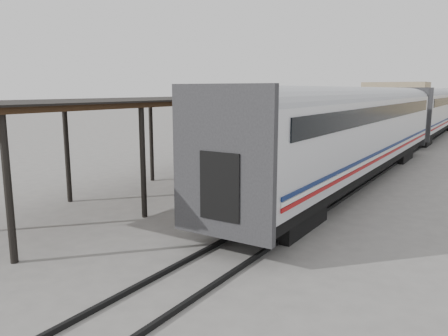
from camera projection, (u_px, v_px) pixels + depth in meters
ground at (207, 210)px, 16.64m from camera, size 160.00×160.00×0.00m
train at (432, 109)px, 42.48m from camera, size 3.45×76.01×4.01m
canopy at (333, 96)px, 37.63m from camera, size 4.90×64.30×4.15m
rails at (430, 135)px, 43.12m from camera, size 1.54×150.00×0.12m
building_left at (395, 97)px, 89.39m from camera, size 12.00×8.00×6.00m
baggage_cart at (214, 197)px, 15.91m from camera, size 1.69×2.60×0.86m
suitcase_stack at (214, 185)px, 16.18m from camera, size 1.20×1.22×0.44m
luggage_tug at (333, 142)px, 32.82m from camera, size 1.01×1.63×1.43m
porter at (210, 170)px, 15.04m from camera, size 0.70×0.79×1.82m
pedestrian at (281, 149)px, 26.84m from camera, size 1.09×0.46×1.85m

